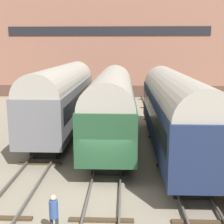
# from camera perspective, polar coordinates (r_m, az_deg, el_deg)

# --- Properties ---
(ground_plane) EXTENTS (200.00, 200.00, 0.00)m
(ground_plane) POSITION_cam_1_polar(r_m,az_deg,el_deg) (15.75, -1.16, -13.74)
(ground_plane) COLOR slate
(track_left) EXTENTS (2.60, 60.00, 0.26)m
(track_left) POSITION_cam_1_polar(r_m,az_deg,el_deg) (16.43, -15.83, -12.55)
(track_left) COLOR #4C4742
(track_left) RESTS_ON ground
(track_middle) EXTENTS (2.60, 60.00, 0.26)m
(track_middle) POSITION_cam_1_polar(r_m,az_deg,el_deg) (15.69, -1.16, -13.27)
(track_middle) COLOR #4C4742
(track_middle) RESTS_ON ground
(track_right) EXTENTS (2.60, 60.00, 0.26)m
(track_right) POSITION_cam_1_polar(r_m,az_deg,el_deg) (15.99, 13.95, -13.14)
(track_right) COLOR #4C4742
(track_right) RESTS_ON ground
(train_car_navy) EXTENTS (2.93, 16.01, 5.24)m
(train_car_navy) POSITION_cam_1_polar(r_m,az_deg,el_deg) (20.18, 11.33, 0.65)
(train_car_navy) COLOR black
(train_car_navy) RESTS_ON ground
(train_car_grey) EXTENTS (3.02, 16.36, 5.40)m
(train_car_grey) POSITION_cam_1_polar(r_m,az_deg,el_deg) (25.44, -8.97, 3.16)
(train_car_grey) COLOR black
(train_car_grey) RESTS_ON ground
(train_car_green) EXTENTS (3.11, 15.82, 5.18)m
(train_car_green) POSITION_cam_1_polar(r_m,az_deg,el_deg) (22.40, -0.00, 1.79)
(train_car_green) COLOR black
(train_car_green) RESTS_ON ground
(person_worker) EXTENTS (0.32, 0.32, 1.67)m
(person_worker) POSITION_cam_1_polar(r_m,az_deg,el_deg) (11.85, -10.60, -17.57)
(person_worker) COLOR #282833
(person_worker) RESTS_ON ground
(warehouse_building) EXTENTS (38.99, 11.23, 16.37)m
(warehouse_building) POSITION_cam_1_polar(r_m,az_deg,el_deg) (48.87, -0.30, 13.29)
(warehouse_building) COLOR #4F342A
(warehouse_building) RESTS_ON ground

